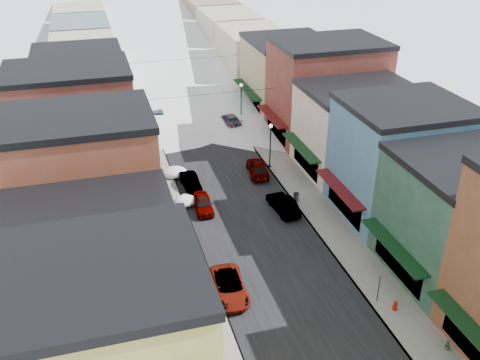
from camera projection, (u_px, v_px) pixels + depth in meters
road at (176, 92)px, 79.10m from camera, size 10.00×160.00×0.01m
sidewalk_left at (131, 96)px, 77.46m from camera, size 3.20×160.00×0.15m
sidewalk_right at (220, 88)px, 80.67m from camera, size 3.20×160.00×0.15m
curb_left at (142, 95)px, 77.83m from camera, size 0.10×160.00×0.15m
curb_right at (210, 89)px, 80.30m from camera, size 0.10×160.00×0.15m
bldg_l_cream at (96, 274)px, 33.34m from camera, size 11.30×8.20×9.50m
bldg_l_brick_near at (81, 194)px, 39.30m from camera, size 12.30×8.20×12.50m
bldg_l_grayblue at (88, 165)px, 47.46m from camera, size 11.30×9.20×9.00m
bldg_l_brick_far at (73, 120)px, 54.39m from camera, size 13.30×9.20×11.00m
bldg_l_tan at (82, 93)px, 63.35m from camera, size 11.30×11.20×10.00m
bldg_r_green at (464, 217)px, 39.35m from camera, size 11.30×9.20×9.50m
bldg_r_blue at (400, 160)px, 46.75m from camera, size 11.30×9.20×10.50m
bldg_r_cream at (357, 129)px, 54.86m from camera, size 12.30×9.20×9.00m
bldg_r_brick_far at (326, 90)px, 62.03m from camera, size 13.30×9.20×11.50m
bldg_r_tan at (287, 75)px, 70.75m from camera, size 11.30×11.20×9.50m
distant_blocks at (153, 31)px, 96.74m from camera, size 34.00×55.00×8.00m
overhead_cables at (191, 75)px, 65.58m from camera, size 16.40×15.04×0.04m
car_white_suv at (229, 287)px, 38.58m from camera, size 2.58×5.12×1.39m
car_silver_sedan at (203, 204)px, 49.05m from camera, size 1.82×4.06×1.35m
car_dark_hatch at (191, 182)px, 52.77m from camera, size 1.65×4.14×1.34m
car_silver_wagon at (158, 118)px, 67.96m from camera, size 2.50×5.28×1.49m
car_green_sedan at (283, 204)px, 48.83m from camera, size 1.98×4.64×1.49m
car_gray_suv at (258, 168)px, 55.29m from camera, size 2.50×4.90×1.60m
car_black_sedan at (230, 120)px, 67.41m from camera, size 2.36×5.08×1.44m
car_lane_silver at (165, 94)px, 76.42m from camera, size 1.65×3.97×1.34m
car_lane_white at (179, 68)px, 87.93m from camera, size 2.78×5.09×1.35m
fire_hydrant at (395, 306)px, 37.09m from camera, size 0.45×0.34×0.77m
parking_sign at (379, 287)px, 37.42m from camera, size 0.13×0.29×2.21m
trash_can at (296, 197)px, 50.25m from camera, size 0.53×0.53×0.90m
streetlamp_near at (270, 140)px, 55.51m from camera, size 0.40×0.40×4.87m
streetlamp_far at (241, 98)px, 67.05m from camera, size 0.41×0.41×4.98m
planter_far at (447, 345)px, 33.85m from camera, size 0.48×0.48×0.62m
snow_pile_mid at (185, 201)px, 50.04m from camera, size 2.14×2.52×0.91m
snow_pile_far at (175, 172)px, 55.03m from camera, size 2.52×2.75×1.07m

